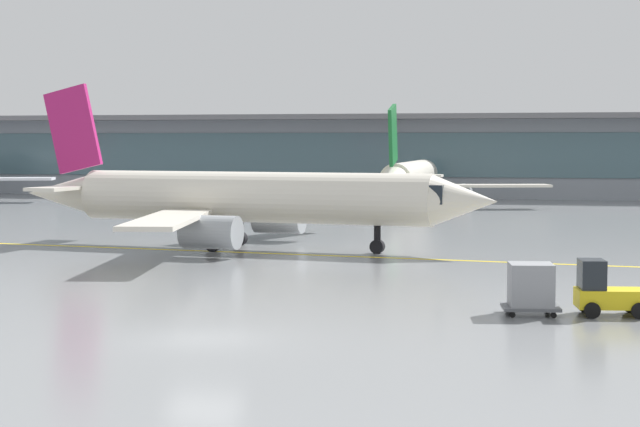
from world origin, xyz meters
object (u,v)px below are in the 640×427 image
(gate_airplane_1, at_px, (410,177))
(baggage_tug, at_px, (606,292))
(cargo_dolly_lead, at_px, (531,287))
(taxiing_regional_jet, at_px, (248,199))

(gate_airplane_1, distance_m, baggage_tug, 64.97)
(gate_airplane_1, bearing_deg, cargo_dolly_lead, -168.31)
(gate_airplane_1, bearing_deg, baggage_tug, -165.87)
(taxiing_regional_jet, height_order, cargo_dolly_lead, taxiing_regional_jet)
(taxiing_regional_jet, bearing_deg, cargo_dolly_lead, -44.34)
(taxiing_regional_jet, distance_m, cargo_dolly_lead, 27.09)
(gate_airplane_1, distance_m, cargo_dolly_lead, 64.78)
(baggage_tug, relative_size, cargo_dolly_lead, 1.20)
(gate_airplane_1, relative_size, taxiing_regional_jet, 0.97)
(cargo_dolly_lead, bearing_deg, baggage_tug, -0.00)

